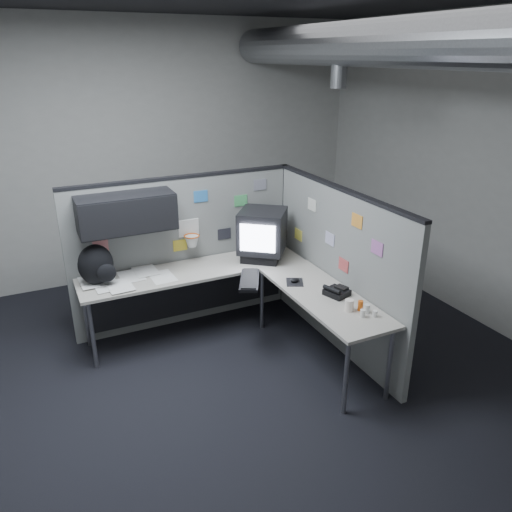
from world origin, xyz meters
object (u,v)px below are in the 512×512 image
monitor (262,234)px  backpack (97,266)px  desk (227,286)px  keyboard (250,280)px  phone (336,292)px

monitor → backpack: 1.70m
monitor → desk: bearing=-160.6°
monitor → backpack: size_ratio=1.62×
monitor → keyboard: size_ratio=1.26×
keyboard → monitor: bearing=35.1°
keyboard → backpack: size_ratio=1.29×
monitor → backpack: monitor is taller
monitor → phone: bearing=-86.4°
backpack → monitor: bearing=-14.9°
desk → backpack: size_ratio=5.78×
keyboard → phone: 0.84m
keyboard → backpack: bearing=139.3°
monitor → phone: 1.14m
backpack → phone: bearing=-44.0°
desk → phone: (0.73, -0.84, 0.15)m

